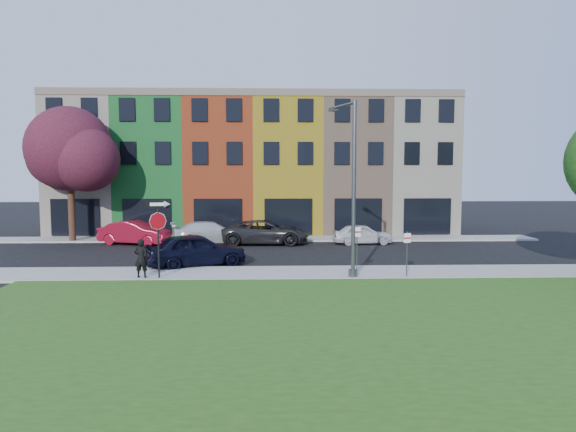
{
  "coord_description": "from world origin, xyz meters",
  "views": [
    {
      "loc": [
        -1.16,
        -20.24,
        4.74
      ],
      "look_at": [
        -0.4,
        4.0,
        2.61
      ],
      "focal_mm": 32.0,
      "sensor_mm": 36.0,
      "label": 1
    }
  ],
  "objects_px": {
    "street_lamp": "(351,189)",
    "stop_sign": "(158,223)",
    "sedan_near": "(196,250)",
    "man": "(141,258)"
  },
  "relations": [
    {
      "from": "stop_sign",
      "to": "man",
      "type": "relative_size",
      "value": 1.99
    },
    {
      "from": "man",
      "to": "street_lamp",
      "type": "xyz_separation_m",
      "value": [
        9.17,
        0.13,
        3.01
      ]
    },
    {
      "from": "street_lamp",
      "to": "man",
      "type": "bearing_deg",
      "value": 161.7
    },
    {
      "from": "stop_sign",
      "to": "sedan_near",
      "type": "distance_m",
      "value": 3.82
    },
    {
      "from": "stop_sign",
      "to": "man",
      "type": "height_order",
      "value": "stop_sign"
    },
    {
      "from": "man",
      "to": "sedan_near",
      "type": "distance_m",
      "value": 3.69
    },
    {
      "from": "sedan_near",
      "to": "street_lamp",
      "type": "distance_m",
      "value": 8.47
    },
    {
      "from": "street_lamp",
      "to": "stop_sign",
      "type": "bearing_deg",
      "value": 162.41
    },
    {
      "from": "stop_sign",
      "to": "street_lamp",
      "type": "xyz_separation_m",
      "value": [
        8.4,
        0.22,
        1.47
      ]
    },
    {
      "from": "man",
      "to": "street_lamp",
      "type": "bearing_deg",
      "value": -175.98
    }
  ]
}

